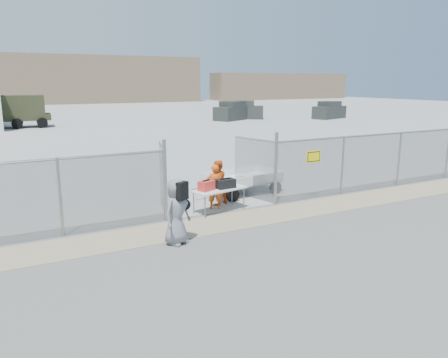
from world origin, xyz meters
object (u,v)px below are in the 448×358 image
security_worker_left (215,187)px  visitor (176,212)px  folding_table (219,200)px  utility_trailer (242,182)px  security_worker_right (217,183)px

security_worker_left → visitor: 3.34m
folding_table → visitor: bearing=-149.9°
security_worker_left → utility_trailer: size_ratio=0.42×
folding_table → security_worker_right: 0.89m
utility_trailer → folding_table: bearing=-143.5°
folding_table → utility_trailer: (1.84, 1.71, 0.05)m
security_worker_left → utility_trailer: security_worker_left is taller
security_worker_left → utility_trailer: 2.32m
folding_table → security_worker_right: security_worker_right is taller
security_worker_left → utility_trailer: bearing=-119.1°
security_worker_right → utility_trailer: 1.85m
folding_table → security_worker_left: security_worker_left is taller
folding_table → security_worker_right: bearing=55.6°
folding_table → security_worker_right: size_ratio=1.17×
security_worker_right → visitor: (-2.60, -2.82, 0.10)m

